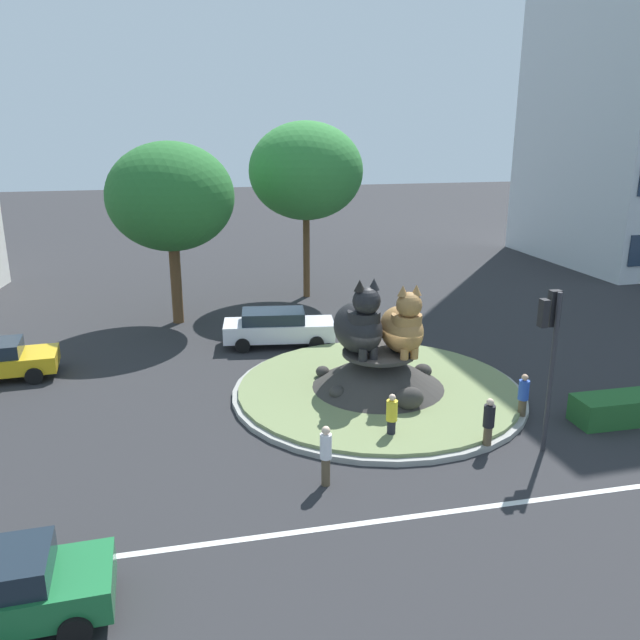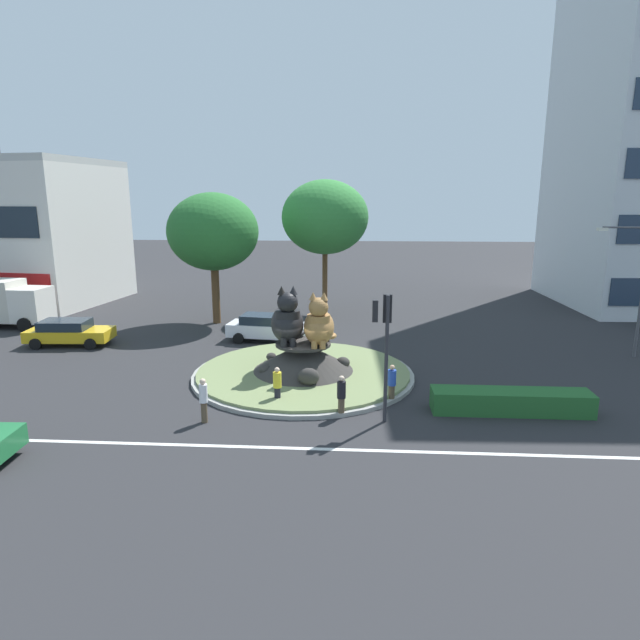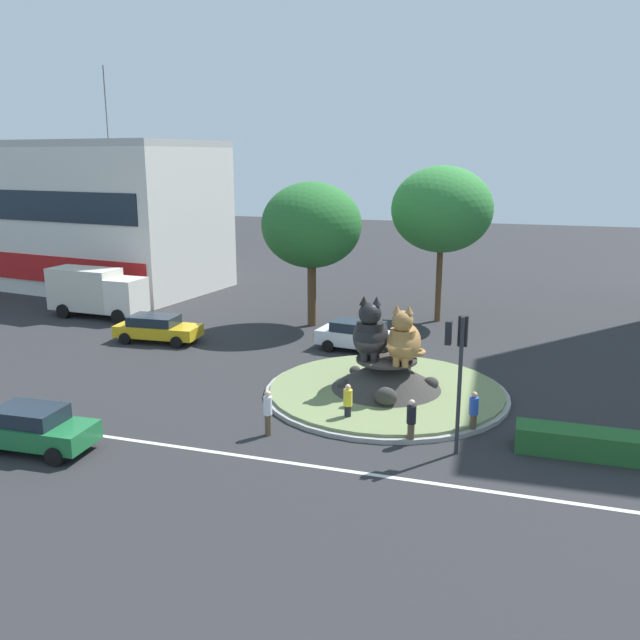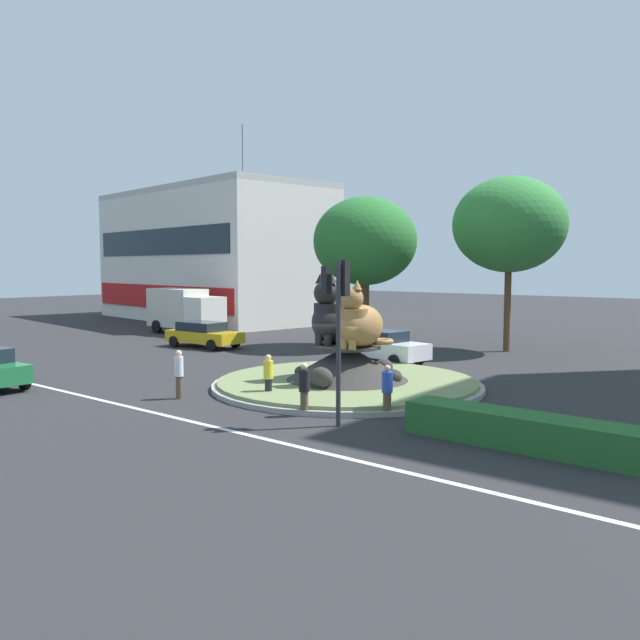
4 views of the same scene
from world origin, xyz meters
TOP-DOWN VIEW (x-y plane):
  - ground_plane at (0.00, 0.00)m, footprint 160.00×160.00m
  - lane_centreline at (0.00, -7.49)m, footprint 112.00×0.20m
  - roundabout_island at (0.00, -0.00)m, footprint 10.45×10.45m
  - cat_statue_black at (-0.72, 0.02)m, footprint 1.90×2.90m
  - cat_statue_tabby at (0.77, -0.27)m, footprint 1.62×2.60m
  - traffic_light_mast at (3.49, -4.98)m, footprint 0.71×0.53m
  - clipped_hedge_strip at (8.58, -3.87)m, footprint 6.18×1.20m
  - broadleaf_tree_behind_island at (-6.88, 10.62)m, footprint 5.92×5.92m
  - second_tree_near_tower at (0.24, 14.08)m, footprint 6.10×6.10m
  - streetlight_arm at (16.95, 4.26)m, footprint 2.62×0.41m
  - pedestrian_black_shirt at (1.92, -4.71)m, footprint 0.34×0.34m
  - pedestrian_white_shirt at (-3.22, -5.57)m, footprint 0.32×0.32m
  - pedestrian_yellow_shirt at (-0.72, -3.61)m, footprint 0.34×0.34m
  - pedestrian_blue_shirt at (3.95, -3.09)m, footprint 0.34×0.34m
  - sedan_on_far_lane at (-13.91, 4.57)m, footprint 4.74×2.33m
  - hatchback_near_shophouse at (-2.66, 6.15)m, footprint 4.98×2.47m

SIDE VIEW (x-z plane):
  - ground_plane at x=0.00m, z-range 0.00..0.00m
  - lane_centreline at x=0.00m, z-range 0.00..0.01m
  - clipped_hedge_strip at x=8.58m, z-range 0.00..0.90m
  - roundabout_island at x=0.00m, z-range -0.26..1.38m
  - sedan_on_far_lane at x=-13.91m, z-range 0.05..1.51m
  - hatchback_near_shophouse at x=-2.66m, z-range 0.04..1.62m
  - pedestrian_yellow_shirt at x=-0.72m, z-range 0.04..1.63m
  - pedestrian_blue_shirt at x=3.95m, z-range 0.04..1.67m
  - pedestrian_black_shirt at x=1.92m, z-range 0.05..1.72m
  - pedestrian_white_shirt at x=-3.22m, z-range 0.06..1.80m
  - cat_statue_tabby at x=0.77m, z-range 1.30..3.85m
  - cat_statue_black at x=-0.72m, z-range 1.27..4.04m
  - traffic_light_mast at x=3.49m, z-range 1.14..6.01m
  - streetlight_arm at x=16.95m, z-range 0.64..7.54m
  - broadleaf_tree_behind_island at x=-6.88m, z-range 1.76..10.38m
  - second_tree_near_tower at x=0.24m, z-range 2.15..11.66m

